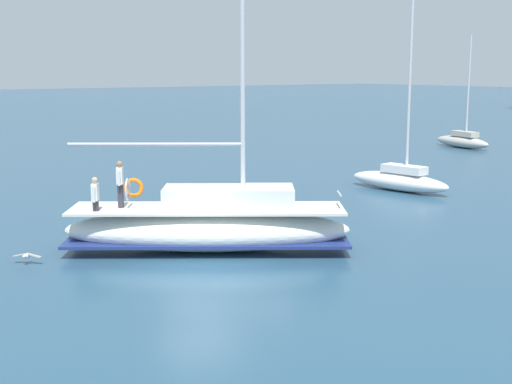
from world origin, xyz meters
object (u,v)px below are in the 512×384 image
moored_sloop_far (462,140)px  mooring_buoy (214,197)px  main_sailboat (210,224)px  moored_cutter_left (400,178)px  seagull (27,256)px

moored_sloop_far → mooring_buoy: 28.70m
main_sailboat → mooring_buoy: bearing=147.3°
moored_sloop_far → moored_cutter_left: size_ratio=0.90×
moored_sloop_far → main_sailboat: bearing=-64.9°
seagull → moored_cutter_left: bearing=97.6°
main_sailboat → moored_sloop_far: size_ratio=1.63×
main_sailboat → moored_cutter_left: 14.65m
moored_sloop_far → moored_cutter_left: bearing=-59.9°
main_sailboat → moored_cutter_left: (-4.47, 13.95, -0.29)m
mooring_buoy → moored_sloop_far: bearing=105.6°
main_sailboat → moored_cutter_left: bearing=107.8°
main_sailboat → seagull: main_sailboat is taller
main_sailboat → mooring_buoy: main_sailboat is taller
moored_cutter_left → mooring_buoy: moored_cutter_left is taller
main_sailboat → mooring_buoy: (-7.47, 4.80, -0.70)m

